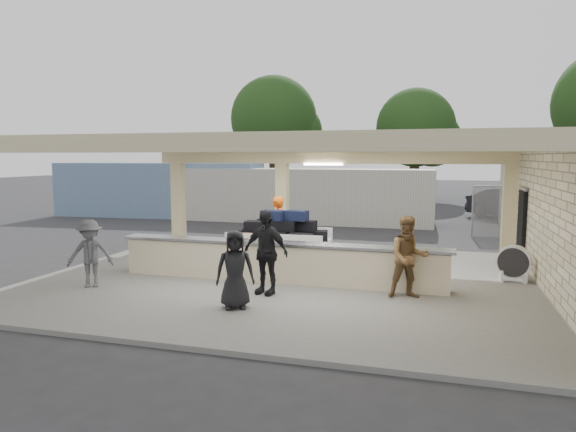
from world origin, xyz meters
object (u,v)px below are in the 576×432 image
(container_white, at_px, (308,196))
(baggage_handler, at_px, (277,229))
(car_white_a, at_px, (564,210))
(car_dark, at_px, (515,204))
(passenger_b, at_px, (266,252))
(baggage_counter, at_px, (278,262))
(passenger_c, at_px, (90,253))
(luggage_cart, at_px, (280,236))
(drum_fan, at_px, (514,262))
(passenger_a, at_px, (409,257))
(passenger_d, at_px, (235,269))
(container_blue, at_px, (159,190))

(container_white, bearing_deg, baggage_handler, -80.63)
(car_white_a, relative_size, car_dark, 1.09)
(passenger_b, relative_size, car_dark, 0.41)
(baggage_counter, bearing_deg, baggage_handler, 108.32)
(passenger_c, bearing_deg, luggage_cart, 17.80)
(car_dark, bearing_deg, passenger_b, -164.00)
(drum_fan, bearing_deg, passenger_a, -123.16)
(passenger_d, bearing_deg, passenger_c, 146.38)
(baggage_handler, xyz_separation_m, car_dark, (8.14, 13.48, -0.28))
(baggage_handler, bearing_deg, car_dark, 174.75)
(baggage_handler, distance_m, container_white, 9.90)
(baggage_counter, relative_size, passenger_c, 5.17)
(drum_fan, height_order, passenger_d, passenger_d)
(passenger_c, xyz_separation_m, car_white_a, (13.27, 15.91, -0.18))
(passenger_b, distance_m, passenger_d, 1.24)
(luggage_cart, relative_size, baggage_handler, 1.43)
(baggage_handler, height_order, car_dark, baggage_handler)
(passenger_a, xyz_separation_m, car_dark, (4.26, 16.41, -0.22))
(passenger_c, bearing_deg, car_white_a, 23.21)
(container_white, bearing_deg, passenger_d, -81.16)
(baggage_counter, height_order, baggage_handler, baggage_handler)
(drum_fan, height_order, car_dark, car_dark)
(luggage_cart, bearing_deg, passenger_c, -137.40)
(baggage_counter, distance_m, car_white_a, 16.93)
(passenger_a, distance_m, passenger_d, 3.72)
(drum_fan, xyz_separation_m, container_blue, (-15.96, 10.70, 0.83))
(passenger_d, bearing_deg, container_blue, 100.44)
(baggage_counter, height_order, car_white_a, car_white_a)
(container_blue, bearing_deg, baggage_counter, -53.88)
(luggage_cart, bearing_deg, passenger_d, -87.44)
(baggage_counter, distance_m, baggage_handler, 2.51)
(luggage_cart, distance_m, car_white_a, 15.77)
(car_dark, distance_m, container_white, 10.38)
(passenger_c, height_order, passenger_d, passenger_c)
(car_white_a, bearing_deg, container_blue, 72.61)
(luggage_cart, bearing_deg, baggage_counter, -76.05)
(passenger_b, bearing_deg, car_dark, 80.98)
(passenger_a, distance_m, container_blue, 18.74)
(baggage_handler, relative_size, passenger_b, 1.01)
(drum_fan, xyz_separation_m, passenger_d, (-5.68, -3.97, 0.31))
(luggage_cart, relative_size, passenger_b, 1.45)
(passenger_d, xyz_separation_m, container_blue, (-10.28, 14.67, 0.51))
(passenger_a, height_order, passenger_b, passenger_b)
(car_dark, relative_size, container_white, 0.39)
(baggage_handler, distance_m, container_blue, 13.92)
(drum_fan, distance_m, passenger_a, 3.29)
(passenger_a, bearing_deg, car_white_a, 51.66)
(drum_fan, distance_m, container_white, 13.10)
(baggage_handler, xyz_separation_m, passenger_b, (0.84, -3.47, -0.01))
(drum_fan, bearing_deg, container_blue, 160.06)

